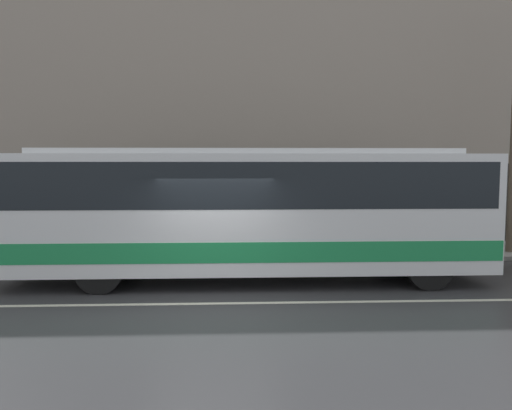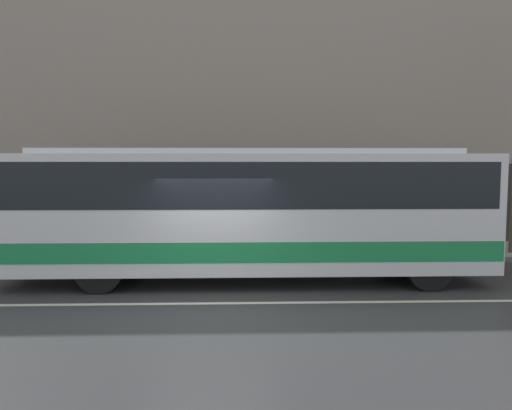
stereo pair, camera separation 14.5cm
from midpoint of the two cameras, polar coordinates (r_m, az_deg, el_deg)
ground_plane at (r=10.28m, az=-5.20°, el=-11.16°), size 60.00×60.00×0.00m
sidewalk at (r=15.57m, az=-4.27°, el=-5.39°), size 60.00×2.88×0.13m
building_facade at (r=17.17m, az=-4.23°, el=14.96°), size 60.00×0.35×12.10m
lane_stripe at (r=10.28m, az=-5.20°, el=-11.14°), size 54.00×0.14×0.01m
transit_bus at (r=11.90m, az=-1.33°, el=-0.24°), size 11.29×2.50×3.15m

